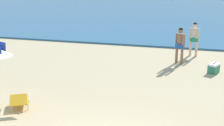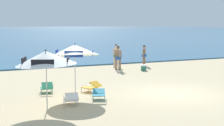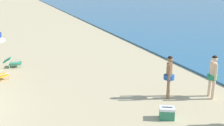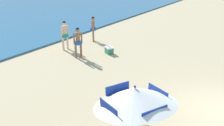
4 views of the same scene
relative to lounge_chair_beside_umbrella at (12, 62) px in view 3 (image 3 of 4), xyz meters
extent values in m
cube|color=gold|center=(1.87, -0.59, -0.07)|extent=(0.74, 0.77, 0.04)
cylinder|color=silver|center=(1.52, -0.45, -0.18)|extent=(0.03, 0.03, 0.18)
cylinder|color=silver|center=(1.96, -0.22, -0.18)|extent=(0.03, 0.03, 0.18)
cylinder|color=silver|center=(2.12, -0.46, 0.05)|extent=(0.27, 0.49, 0.02)
cube|color=#1E7F56|center=(0.02, 0.14, -0.07)|extent=(0.61, 0.68, 0.04)
cube|color=#1E7F56|center=(-0.04, -0.26, 0.13)|extent=(0.55, 0.46, 0.24)
cylinder|color=silver|center=(-0.17, 0.46, -0.18)|extent=(0.03, 0.03, 0.18)
cylinder|color=silver|center=(0.31, 0.38, -0.18)|extent=(0.03, 0.03, 0.18)
cylinder|color=silver|center=(-0.26, -0.10, -0.18)|extent=(0.03, 0.03, 0.18)
cylinder|color=silver|center=(0.22, -0.18, -0.18)|extent=(0.03, 0.03, 0.18)
cylinder|color=silver|center=(-0.25, 0.18, 0.05)|extent=(0.11, 0.54, 0.02)
cylinder|color=silver|center=(0.30, 0.10, 0.05)|extent=(0.11, 0.54, 0.02)
cylinder|color=beige|center=(6.90, 7.09, 0.15)|extent=(0.12, 0.12, 0.83)
cylinder|color=beige|center=(7.19, 7.02, 0.15)|extent=(0.12, 0.12, 0.83)
cylinder|color=#23845B|center=(7.04, 7.05, 0.58)|extent=(0.42, 0.42, 0.17)
cylinder|color=beige|center=(7.04, 7.05, 0.86)|extent=(0.23, 0.23, 0.59)
cylinder|color=beige|center=(6.84, 7.10, 0.84)|extent=(0.09, 0.09, 0.63)
cylinder|color=beige|center=(7.25, 7.00, 0.84)|extent=(0.09, 0.09, 0.63)
sphere|color=beige|center=(7.04, 7.05, 1.30)|extent=(0.23, 0.23, 0.23)
sphere|color=black|center=(7.04, 7.05, 1.33)|extent=(0.21, 0.21, 0.21)
cylinder|color=#8C6042|center=(6.55, 5.42, 0.14)|extent=(0.12, 0.12, 0.82)
cylinder|color=#8C6042|center=(6.30, 5.58, 0.14)|extent=(0.12, 0.12, 0.82)
cylinder|color=#1E51A3|center=(6.43, 5.50, 0.57)|extent=(0.41, 0.41, 0.17)
cylinder|color=#8C6042|center=(6.43, 5.50, 0.84)|extent=(0.23, 0.23, 0.58)
cylinder|color=#8C6042|center=(6.60, 5.39, 0.82)|extent=(0.09, 0.09, 0.62)
cylinder|color=#8C6042|center=(6.25, 5.61, 0.82)|extent=(0.09, 0.09, 0.62)
sphere|color=#8C6042|center=(6.43, 5.50, 1.28)|extent=(0.22, 0.22, 0.22)
sphere|color=black|center=(6.43, 5.50, 1.30)|extent=(0.20, 0.20, 0.20)
cube|color=#2D7F5B|center=(7.91, 4.51, -0.11)|extent=(0.52, 0.58, 0.32)
cube|color=white|center=(7.91, 4.51, 0.09)|extent=(0.54, 0.60, 0.08)
cylinder|color=black|center=(7.91, 4.51, 0.14)|extent=(0.18, 0.31, 0.02)
camera|label=1|loc=(6.90, -8.38, 3.78)|focal=49.14mm
camera|label=2|loc=(-3.61, -14.55, 2.83)|focal=51.92mm
camera|label=3|loc=(14.81, -0.12, 4.05)|focal=43.71mm
camera|label=4|loc=(-4.62, -4.44, 5.16)|focal=46.19mm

